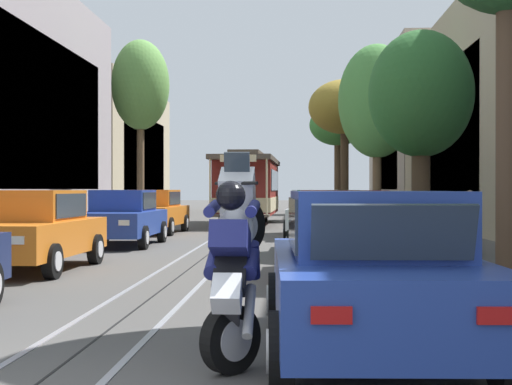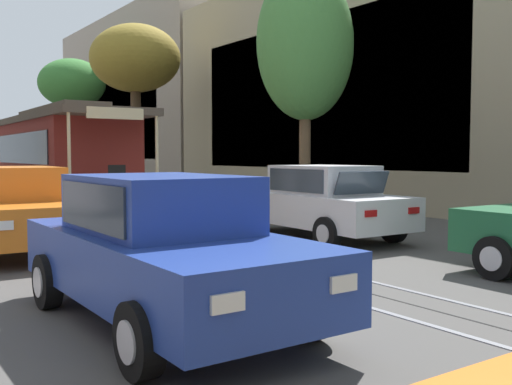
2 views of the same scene
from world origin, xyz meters
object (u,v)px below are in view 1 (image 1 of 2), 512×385
Objects in this scene: parked_car_orange_second_left at (33,230)px; parked_car_white_fourth_right at (315,213)px; pedestrian_on_left_pavement at (470,217)px; parked_car_green_mid_right at (328,221)px; parked_car_blue_near_right at (370,272)px; cable_car_trolley at (248,188)px; parked_car_orange_fourth_left at (154,211)px; parked_car_maroon_second_right at (341,234)px; parked_car_blue_mid_left at (123,217)px; street_tree_kerb_right_mid at (377,102)px; street_tree_kerb_right_fourth at (345,108)px; motorcycle_with_rider at (234,253)px; street_tree_kerb_left_second at (141,86)px; street_tree_kerb_right_far at (338,126)px; street_tree_kerb_right_second at (421,97)px.

parked_car_white_fourth_right is at bearing 60.46° from parked_car_orange_second_left.
parked_car_orange_second_left reaches higher than pedestrian_on_left_pavement.
parked_car_green_mid_right reaches higher than pedestrian_on_left_pavement.
cable_car_trolley is (-2.84, 26.46, 0.86)m from parked_car_blue_near_right.
parked_car_orange_fourth_left is 1.00× the size of parked_car_blue_near_right.
parked_car_maroon_second_right is at bearing -122.80° from pedestrian_on_left_pavement.
parked_car_white_fourth_right is (5.84, 10.30, 0.00)m from parked_car_orange_second_left.
parked_car_blue_mid_left is at bearing 169.00° from pedestrian_on_left_pavement.
parked_car_maroon_second_right is 20.51m from cable_car_trolley.
parked_car_white_fourth_right is (5.56, 3.85, 0.00)m from parked_car_blue_mid_left.
cable_car_trolley is at bearing 98.29° from parked_car_maroon_second_right.
cable_car_trolley reaches higher than parked_car_blue_mid_left.
parked_car_blue_near_right is at bearing -89.86° from parked_car_white_fourth_right.
pedestrian_on_left_pavement is at bearing -81.74° from street_tree_kerb_right_mid.
parked_car_blue_mid_left is 20.25m from street_tree_kerb_right_fourth.
parked_car_green_mid_right is 6.03m from parked_car_white_fourth_right.
parked_car_orange_fourth_left is at bearing 102.92° from motorcycle_with_rider.
parked_car_white_fourth_right is 13.58m from street_tree_kerb_left_second.
street_tree_kerb_right_mid is at bearing 10.55° from parked_car_orange_fourth_left.
street_tree_kerb_right_mid is 0.96× the size of street_tree_kerb_right_fourth.
motorcycle_with_rider reaches higher than parked_car_white_fourth_right.
street_tree_kerb_right_far is 3.67× the size of motorcycle_with_rider.
street_tree_kerb_right_mid is (-0.01, 9.63, 1.01)m from street_tree_kerb_right_second.
cable_car_trolley reaches higher than parked_car_green_mid_right.
parked_car_blue_near_right is at bearing -92.92° from street_tree_kerb_right_far.
pedestrian_on_left_pavement is (3.75, -5.66, 0.09)m from parked_car_white_fourth_right.
parked_car_maroon_second_right is at bearing -8.79° from parked_car_orange_second_left.
cable_car_trolley is (-2.96, 20.28, 0.86)m from parked_car_maroon_second_right.
parked_car_green_mid_right is at bearing -88.64° from parked_car_white_fourth_right.
street_tree_kerb_left_second reaches higher than street_tree_kerb_right_fourth.
motorcycle_with_rider is at bearing -76.38° from street_tree_kerb_left_second.
motorcycle_with_rider is at bearing -101.78° from parked_car_maroon_second_right.
parked_car_blue_mid_left is 0.59× the size of street_tree_kerb_right_fourth.
parked_car_orange_second_left and parked_car_orange_fourth_left have the same top height.
street_tree_kerb_left_second is 1.17× the size of street_tree_kerb_right_fourth.
parked_car_orange_second_left is 6.46m from parked_car_blue_mid_left.
street_tree_kerb_right_mid is at bearing 98.26° from pedestrian_on_left_pavement.
parked_car_white_fourth_right is 6.79m from pedestrian_on_left_pavement.
street_tree_kerb_right_fourth reaches higher than parked_car_orange_second_left.
street_tree_kerb_right_second is at bearing -158.61° from pedestrian_on_left_pavement.
parked_car_white_fourth_right is 15.26m from street_tree_kerb_right_fourth.
street_tree_kerb_right_far is 41.74m from motorcycle_with_rider.
parked_car_blue_mid_left is 2.24× the size of motorcycle_with_rider.
cable_car_trolley reaches higher than parked_car_blue_near_right.
cable_car_trolley is at bearing -5.35° from street_tree_kerb_left_second.
parked_car_blue_mid_left is at bearing 87.56° from parked_car_orange_second_left.
street_tree_kerb_right_far reaches higher than parked_car_white_fourth_right.
parked_car_maroon_second_right is 0.51× the size of street_tree_kerb_left_second.
pedestrian_on_left_pavement is (3.60, 0.37, 0.09)m from parked_car_green_mid_right.
street_tree_kerb_left_second is 1.55× the size of street_tree_kerb_right_second.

